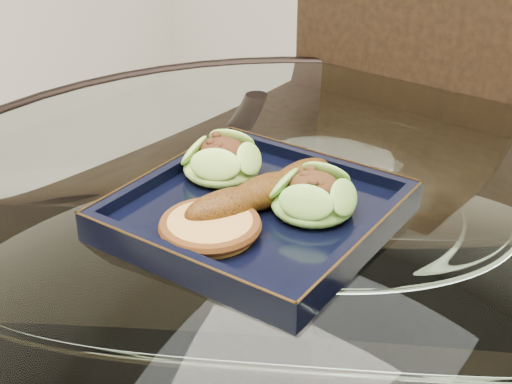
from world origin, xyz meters
The scene contains 7 objects.
dining_table centered at (0.00, 0.00, 0.60)m, with size 1.13×1.13×0.77m.
dining_chair centered at (-0.13, 0.36, 0.56)m, with size 0.44×0.44×0.99m.
navy_plate centered at (-0.05, -0.05, 0.77)m, with size 0.27×0.27×0.02m, color black.
lettuce_wrap_left centered at (-0.13, -0.01, 0.80)m, with size 0.09×0.09×0.03m, color #76AE32.
lettuce_wrap_right centered at (0.01, -0.02, 0.80)m, with size 0.09×0.09×0.03m, color #61A12E.
roasted_plantain centered at (-0.04, -0.04, 0.80)m, with size 0.19×0.04×0.04m, color #5F340A.
crumb_patty centered at (-0.06, -0.12, 0.79)m, with size 0.09×0.09×0.02m, color gold.
Camera 1 is at (0.34, -0.60, 1.17)m, focal length 50.00 mm.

